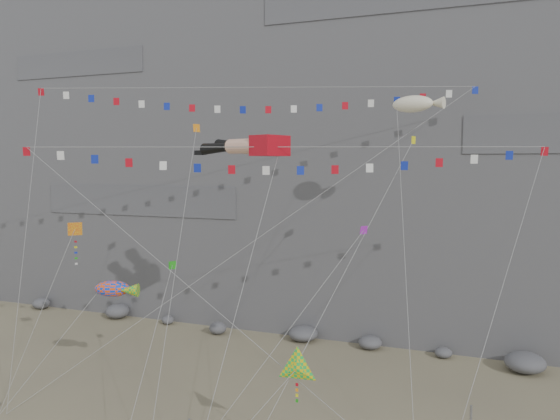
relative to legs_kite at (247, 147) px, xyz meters
The scene contains 13 objects.
cliff 28.01m from the legs_kite, 89.93° to the left, with size 80.00×28.00×50.00m, color slate.
talus_boulders 20.07m from the legs_kite, 89.84° to the left, with size 60.00×3.00×1.20m, color slate, non-canonical shape.
legs_kite is the anchor object (origin of this frame).
flag_banner_upper 7.10m from the legs_kite, 107.82° to the left, with size 31.12×19.22×27.77m.
flag_banner_lower 3.10m from the legs_kite, 18.71° to the right, with size 30.69×12.69×20.88m.
harlequin_kite 13.13m from the legs_kite, 161.84° to the right, with size 3.20×5.93×12.52m.
fish_windsock 12.99m from the legs_kite, 153.11° to the right, with size 6.42×7.07×10.47m.
delta_kite 15.38m from the legs_kite, 52.24° to the right, with size 5.52×4.57×8.11m.
blimp_windsock 11.93m from the legs_kite, 30.73° to the left, with size 4.49×14.70×24.12m.
small_kite_a 4.74m from the legs_kite, 166.51° to the left, with size 4.01×12.24×21.82m.
small_kite_b 9.70m from the legs_kite, ahead, with size 7.82×10.28×16.76m.
small_kite_c 9.34m from the legs_kite, 139.89° to the right, with size 3.26×10.48×13.66m.
small_kite_d 10.91m from the legs_kite, 22.41° to the left, with size 6.70×17.43×24.84m.
Camera 1 is at (14.99, -28.02, 15.69)m, focal length 35.00 mm.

